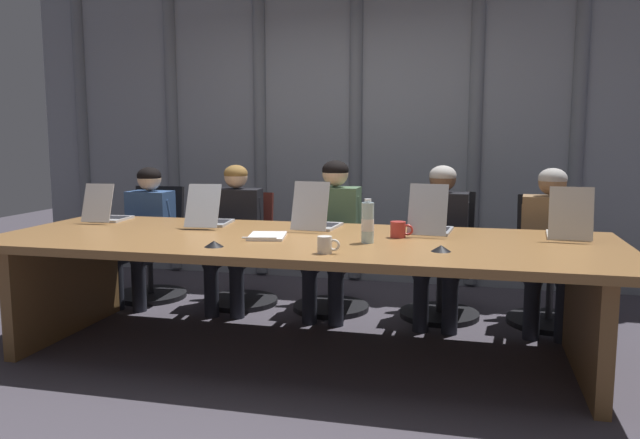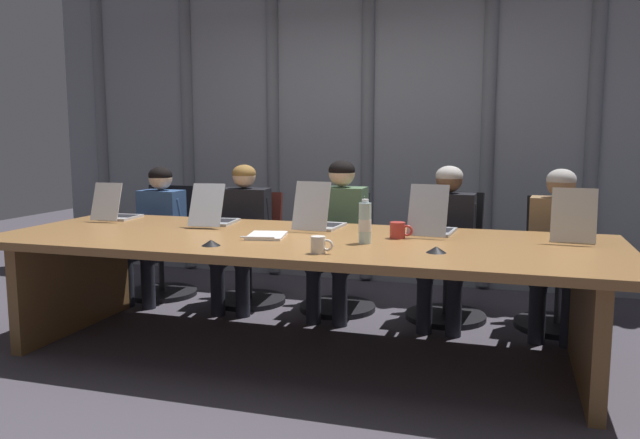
{
  "view_description": "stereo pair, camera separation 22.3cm",
  "coord_description": "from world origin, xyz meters",
  "px_view_note": "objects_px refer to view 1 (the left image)",
  "views": [
    {
      "loc": [
        1.03,
        -3.68,
        1.38
      ],
      "look_at": [
        0.1,
        0.12,
        0.84
      ],
      "focal_mm": 35.04,
      "sensor_mm": 36.0,
      "label": 1
    },
    {
      "loc": [
        1.24,
        -3.63,
        1.38
      ],
      "look_at": [
        0.1,
        0.12,
        0.84
      ],
      "focal_mm": 35.04,
      "sensor_mm": 36.0,
      "label": 2
    }
  ],
  "objects_px": {
    "conference_mic_middle": "(441,248)",
    "spiral_notepad": "(267,236)",
    "office_chair_left_mid": "(242,263)",
    "person_right_end": "(550,239)",
    "office_chair_center": "(332,266)",
    "water_bottle_primary": "(368,223)",
    "person_right_mid": "(440,234)",
    "person_left_mid": "(234,228)",
    "person_center": "(333,228)",
    "laptop_left_mid": "(210,217)",
    "office_chair_right_end": "(549,277)",
    "person_left_end": "(145,226)",
    "laptop_center": "(317,220)",
    "coffee_mug_far": "(325,245)",
    "laptop_left_end": "(108,214)",
    "conference_mic_left_side": "(214,244)",
    "coffee_mug_near": "(399,230)",
    "office_chair_right_mid": "(441,271)",
    "laptop_right_mid": "(431,224)",
    "laptop_right_end": "(569,228)",
    "office_chair_left_end": "(152,257)"
  },
  "relations": [
    {
      "from": "office_chair_center",
      "to": "person_right_mid",
      "type": "distance_m",
      "value": 0.92
    },
    {
      "from": "office_chair_center",
      "to": "office_chair_right_end",
      "type": "bearing_deg",
      "value": 86.18
    },
    {
      "from": "person_right_end",
      "to": "conference_mic_middle",
      "type": "height_order",
      "value": "person_right_end"
    },
    {
      "from": "office_chair_left_mid",
      "to": "person_right_end",
      "type": "bearing_deg",
      "value": 82.5
    },
    {
      "from": "laptop_left_end",
      "to": "conference_mic_left_side",
      "type": "height_order",
      "value": "laptop_left_end"
    },
    {
      "from": "laptop_left_end",
      "to": "spiral_notepad",
      "type": "xyz_separation_m",
      "value": [
        1.38,
        -0.42,
        -0.05
      ]
    },
    {
      "from": "person_right_mid",
      "to": "conference_mic_left_side",
      "type": "bearing_deg",
      "value": -40.27
    },
    {
      "from": "office_chair_center",
      "to": "person_left_mid",
      "type": "bearing_deg",
      "value": -82.44
    },
    {
      "from": "person_left_end",
      "to": "person_right_mid",
      "type": "xyz_separation_m",
      "value": [
        2.39,
        0.01,
        0.02
      ]
    },
    {
      "from": "laptop_left_end",
      "to": "conference_mic_middle",
      "type": "distance_m",
      "value": 2.54
    },
    {
      "from": "laptop_center",
      "to": "office_chair_left_mid",
      "type": "relative_size",
      "value": 0.51
    },
    {
      "from": "office_chair_right_mid",
      "to": "person_left_mid",
      "type": "xyz_separation_m",
      "value": [
        -1.62,
        -0.16,
        0.3
      ]
    },
    {
      "from": "laptop_left_end",
      "to": "conference_mic_middle",
      "type": "xyz_separation_m",
      "value": [
        2.45,
        -0.64,
        -0.04
      ]
    },
    {
      "from": "office_chair_center",
      "to": "spiral_notepad",
      "type": "distance_m",
      "value": 1.2
    },
    {
      "from": "laptop_left_mid",
      "to": "laptop_center",
      "type": "height_order",
      "value": "laptop_center"
    },
    {
      "from": "water_bottle_primary",
      "to": "person_left_end",
      "type": "bearing_deg",
      "value": 153.64
    },
    {
      "from": "conference_mic_middle",
      "to": "spiral_notepad",
      "type": "xyz_separation_m",
      "value": [
        -1.08,
        0.22,
        -0.01
      ]
    },
    {
      "from": "person_left_end",
      "to": "person_right_end",
      "type": "bearing_deg",
      "value": 91.88
    },
    {
      "from": "office_chair_left_mid",
      "to": "office_chair_center",
      "type": "bearing_deg",
      "value": 86.29
    },
    {
      "from": "laptop_center",
      "to": "person_right_mid",
      "type": "relative_size",
      "value": 0.4
    },
    {
      "from": "person_right_end",
      "to": "coffee_mug_near",
      "type": "relative_size",
      "value": 8.05
    },
    {
      "from": "laptop_right_end",
      "to": "office_chair_right_end",
      "type": "relative_size",
      "value": 0.46
    },
    {
      "from": "laptop_left_end",
      "to": "person_left_mid",
      "type": "relative_size",
      "value": 0.36
    },
    {
      "from": "conference_mic_left_side",
      "to": "conference_mic_middle",
      "type": "relative_size",
      "value": 1.0
    },
    {
      "from": "person_left_mid",
      "to": "coffee_mug_near",
      "type": "bearing_deg",
      "value": 55.64
    },
    {
      "from": "laptop_left_end",
      "to": "laptop_center",
      "type": "bearing_deg",
      "value": -94.07
    },
    {
      "from": "laptop_left_mid",
      "to": "office_chair_left_end",
      "type": "bearing_deg",
      "value": 43.68
    },
    {
      "from": "office_chair_left_end",
      "to": "coffee_mug_near",
      "type": "relative_size",
      "value": 6.58
    },
    {
      "from": "office_chair_center",
      "to": "water_bottle_primary",
      "type": "xyz_separation_m",
      "value": [
        0.47,
        -1.16,
        0.53
      ]
    },
    {
      "from": "person_left_end",
      "to": "office_chair_center",
      "type": "bearing_deg",
      "value": 97.72
    },
    {
      "from": "laptop_center",
      "to": "coffee_mug_far",
      "type": "distance_m",
      "value": 0.88
    },
    {
      "from": "water_bottle_primary",
      "to": "office_chair_left_mid",
      "type": "bearing_deg",
      "value": 136.74
    },
    {
      "from": "laptop_center",
      "to": "office_chair_right_mid",
      "type": "distance_m",
      "value": 1.16
    },
    {
      "from": "office_chair_left_mid",
      "to": "coffee_mug_far",
      "type": "height_order",
      "value": "office_chair_left_mid"
    },
    {
      "from": "office_chair_right_mid",
      "to": "person_right_mid",
      "type": "distance_m",
      "value": 0.34
    },
    {
      "from": "laptop_left_end",
      "to": "laptop_left_mid",
      "type": "xyz_separation_m",
      "value": [
        0.83,
        -0.03,
        0.0
      ]
    },
    {
      "from": "person_left_mid",
      "to": "person_center",
      "type": "bearing_deg",
      "value": 84.66
    },
    {
      "from": "person_right_mid",
      "to": "spiral_notepad",
      "type": "height_order",
      "value": "person_right_mid"
    },
    {
      "from": "water_bottle_primary",
      "to": "conference_mic_middle",
      "type": "height_order",
      "value": "water_bottle_primary"
    },
    {
      "from": "office_chair_left_mid",
      "to": "person_right_end",
      "type": "xyz_separation_m",
      "value": [
        2.37,
        -0.15,
        0.31
      ]
    },
    {
      "from": "office_chair_right_end",
      "to": "spiral_notepad",
      "type": "bearing_deg",
      "value": -62.04
    },
    {
      "from": "water_bottle_primary",
      "to": "person_left_mid",
      "type": "bearing_deg",
      "value": 140.96
    },
    {
      "from": "office_chair_left_mid",
      "to": "water_bottle_primary",
      "type": "bearing_deg",
      "value": 42.94
    },
    {
      "from": "person_left_mid",
      "to": "person_center",
      "type": "distance_m",
      "value": 0.81
    },
    {
      "from": "laptop_right_mid",
      "to": "laptop_right_end",
      "type": "xyz_separation_m",
      "value": [
        0.84,
        -0.0,
        -0.0
      ]
    },
    {
      "from": "person_right_mid",
      "to": "person_right_end",
      "type": "height_order",
      "value": "person_right_mid"
    },
    {
      "from": "person_center",
      "to": "laptop_left_mid",
      "type": "bearing_deg",
      "value": -51.88
    },
    {
      "from": "office_chair_left_end",
      "to": "spiral_notepad",
      "type": "xyz_separation_m",
      "value": [
        1.41,
        -1.12,
        0.41
      ]
    },
    {
      "from": "office_chair_right_mid",
      "to": "coffee_mug_far",
      "type": "relative_size",
      "value": 7.57
    },
    {
      "from": "conference_mic_middle",
      "to": "person_center",
      "type": "bearing_deg",
      "value": 126.33
    }
  ]
}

